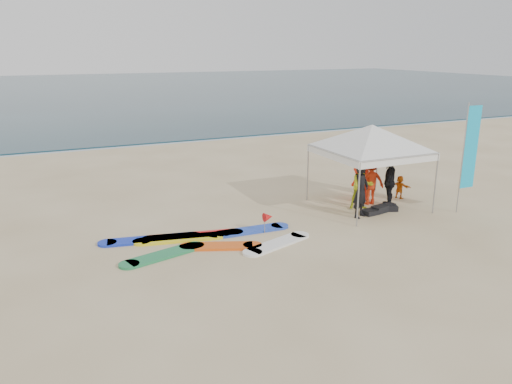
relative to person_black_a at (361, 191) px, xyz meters
The scene contains 14 objects.
ground 3.99m from the person_black_a, 144.55° to the right, with size 120.00×120.00×0.00m, color beige.
ocean 57.84m from the person_black_a, 93.14° to the left, with size 160.00×84.00×0.08m, color #0C2633.
shoreline_foam 16.28m from the person_black_a, 101.24° to the left, with size 160.00×1.20×0.01m, color silver.
person_black_a is the anchor object (origin of this frame).
person_yellow 0.89m from the person_black_a, 51.97° to the left, with size 0.79×0.62×1.63m, color #BECB1C.
person_orange_a 1.57m from the person_black_a, 42.06° to the left, with size 1.09×0.62×1.68m, color red.
person_black_b 1.73m from the person_black_a, 19.64° to the left, with size 1.03×0.43×1.76m, color black.
person_orange_b 1.99m from the person_black_a, 52.94° to the left, with size 0.90×0.59×1.85m, color #FD3116.
person_seated 2.90m from the person_black_a, 24.09° to the left, with size 0.80×0.25×0.86m, color orange.
canopy_tent 2.34m from the person_black_a, 42.13° to the left, with size 4.39×4.39×3.31m.
feather_flag 3.91m from the person_black_a, 15.43° to the right, with size 0.62×0.04×3.70m.
marker_pennant 3.42m from the person_black_a, behind, with size 0.28×0.28×0.64m.
gear_pile 1.27m from the person_black_a, ahead, with size 1.43×0.57×0.22m.
surfboard_spread 5.52m from the person_black_a, behind, with size 5.45×2.86×0.07m.
Camera 1 is at (-6.44, -10.56, 5.39)m, focal length 35.00 mm.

